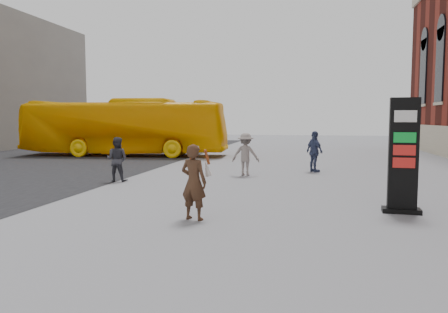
% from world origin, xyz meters
% --- Properties ---
extents(ground, '(100.00, 100.00, 0.00)m').
position_xyz_m(ground, '(0.00, 0.00, 0.00)').
color(ground, '#9E9EA3').
extents(info_pylon, '(0.90, 0.50, 2.72)m').
position_xyz_m(info_pylon, '(3.88, 1.75, 1.36)').
color(info_pylon, black).
rests_on(info_pylon, ground).
extents(woman, '(0.74, 0.70, 1.68)m').
position_xyz_m(woman, '(-0.78, 0.10, 0.86)').
color(woman, '#3C2817').
rests_on(woman, ground).
extents(bus, '(12.35, 3.71, 3.39)m').
position_xyz_m(bus, '(-9.21, 15.51, 1.70)').
color(bus, '#FCB804').
rests_on(bus, road).
extents(pedestrian_a, '(0.78, 0.61, 1.58)m').
position_xyz_m(pedestrian_a, '(-4.99, 5.26, 0.79)').
color(pedestrian_a, '#35363D').
rests_on(pedestrian_a, ground).
extents(pedestrian_b, '(1.10, 0.65, 1.67)m').
position_xyz_m(pedestrian_b, '(-0.75, 7.77, 0.83)').
color(pedestrian_b, gray).
rests_on(pedestrian_b, ground).
extents(pedestrian_c, '(0.92, 1.06, 1.72)m').
position_xyz_m(pedestrian_c, '(1.91, 9.42, 0.86)').
color(pedestrian_c, '#3A4368').
rests_on(pedestrian_c, ground).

